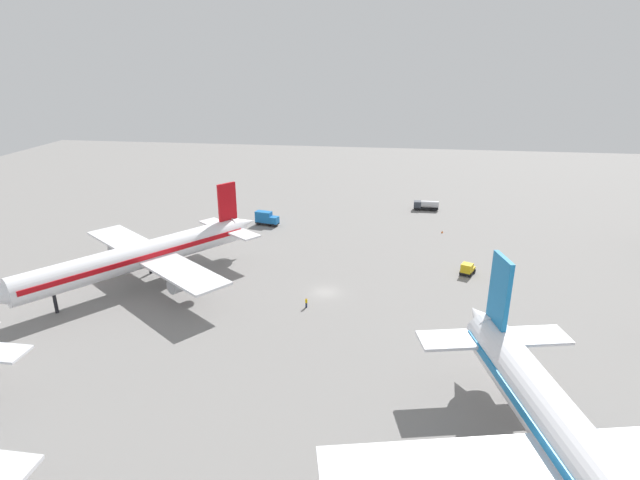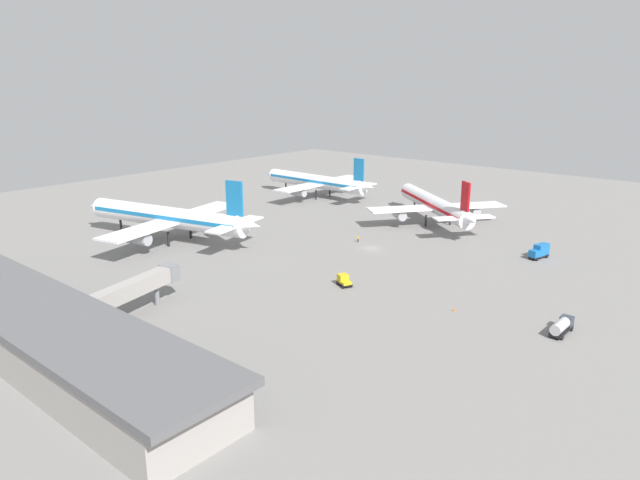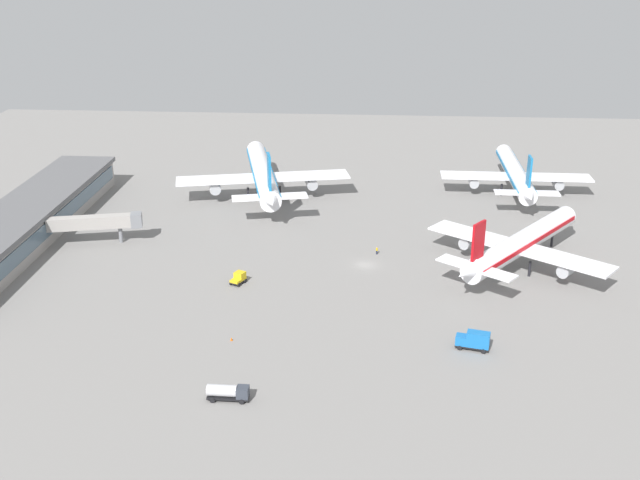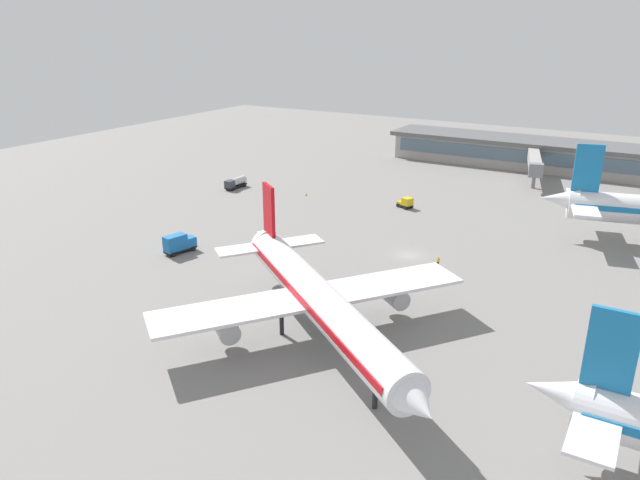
% 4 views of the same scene
% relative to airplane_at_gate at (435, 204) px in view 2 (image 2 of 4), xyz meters
% --- Properties ---
extents(ground, '(288.00, 288.00, 0.00)m').
position_rel_airplane_at_gate_xyz_m(ground, '(1.02, -32.22, -5.53)').
color(ground, gray).
extents(terminal_building, '(87.73, 15.15, 7.50)m').
position_rel_airplane_at_gate_xyz_m(terminal_building, '(-7.84, -110.16, -1.71)').
color(terminal_building, '#9E9993').
rests_on(terminal_building, ground).
extents(airplane_at_gate, '(42.34, 35.82, 15.22)m').
position_rel_airplane_at_gate_xyz_m(airplane_at_gate, '(0.00, 0.00, 0.00)').
color(airplane_at_gate, white).
rests_on(airplane_at_gate, ground).
extents(airplane_taxiing, '(49.55, 39.58, 15.11)m').
position_rel_airplane_at_gate_xyz_m(airplane_taxiing, '(-50.33, 6.90, -0.04)').
color(airplane_taxiing, white).
rests_on(airplane_taxiing, ground).
extents(airplane_distant, '(56.04, 45.62, 17.22)m').
position_rel_airplane_at_gate_xyz_m(airplane_distant, '(-42.41, -60.08, 0.73)').
color(airplane_distant, white).
rests_on(airplane_distant, ground).
extents(baggage_tug, '(3.70, 3.29, 2.30)m').
position_rel_airplane_at_gate_xyz_m(baggage_tug, '(12.05, -57.34, -4.38)').
color(baggage_tug, black).
rests_on(baggage_tug, ground).
extents(catering_truck, '(3.22, 5.89, 3.30)m').
position_rel_airplane_at_gate_xyz_m(catering_truck, '(35.27, -13.50, -3.84)').
color(catering_truck, black).
rests_on(catering_truck, ground).
extents(fuel_truck, '(2.29, 6.33, 2.50)m').
position_rel_airplane_at_gate_xyz_m(fuel_truck, '(53.10, -52.01, -4.14)').
color(fuel_truck, black).
rests_on(fuel_truck, ground).
extents(ground_crew_worker, '(0.56, 0.46, 1.67)m').
position_rel_airplane_at_gate_xyz_m(ground_crew_worker, '(-4.91, -29.82, -4.68)').
color(ground_crew_worker, '#1E2338').
rests_on(ground_crew_worker, ground).
extents(jet_bridge, '(7.58, 20.76, 6.74)m').
position_rel_airplane_at_gate_xyz_m(jet_bridge, '(-6.65, -92.39, -0.40)').
color(jet_bridge, '#9E9993').
rests_on(jet_bridge, ground).
extents(safety_cone_near_gate, '(0.44, 0.44, 0.60)m').
position_rel_airplane_at_gate_xyz_m(safety_cone_near_gate, '(35.19, -54.72, -5.23)').
color(safety_cone_near_gate, '#EA590C').
rests_on(safety_cone_near_gate, ground).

